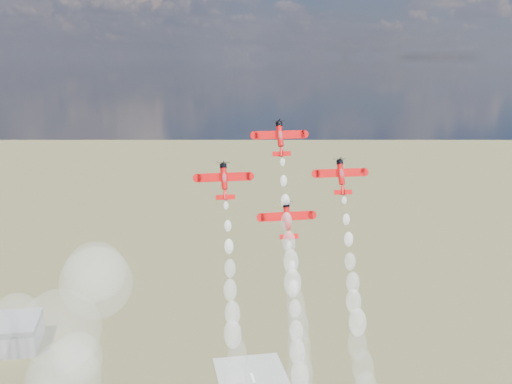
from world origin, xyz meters
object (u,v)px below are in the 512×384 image
Objects in this scene: plane_slot at (287,220)px; plane_right at (341,176)px; plane_left at (224,180)px; plane_lead at (280,138)px.

plane_right is at bearing 16.19° from plane_slot.
plane_left is 15.62m from plane_slot.
plane_left is 25.59m from plane_right.
plane_lead reaches higher than plane_right.
plane_lead reaches higher than plane_left.
plane_right is 1.00× the size of plane_slot.
plane_lead is 1.00× the size of plane_right.
plane_slot is at bearing -163.81° from plane_right.
plane_left is 1.00× the size of plane_slot.
plane_lead is 15.62m from plane_left.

